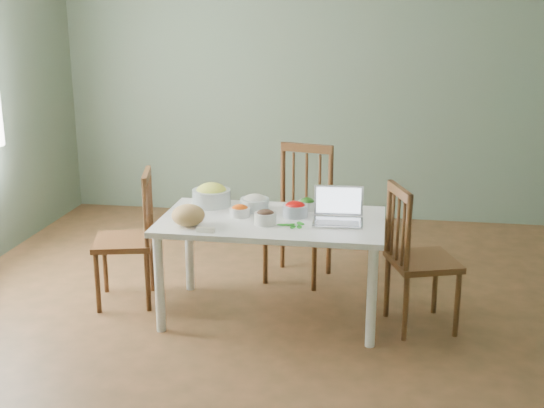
% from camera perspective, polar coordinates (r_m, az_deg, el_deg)
% --- Properties ---
extents(floor, '(5.00, 5.00, 0.00)m').
position_cam_1_polar(floor, '(4.71, 0.83, -9.59)').
color(floor, '#47341E').
rests_on(floor, ground).
extents(wall_back, '(5.00, 0.00, 2.70)m').
position_cam_1_polar(wall_back, '(6.77, 4.04, 10.13)').
color(wall_back, '#5C6956').
rests_on(wall_back, ground).
extents(wall_front, '(5.00, 0.00, 2.70)m').
position_cam_1_polar(wall_front, '(1.93, -9.97, -4.83)').
color(wall_front, '#5C6956').
rests_on(wall_front, ground).
extents(dining_table, '(1.45, 0.81, 0.68)m').
position_cam_1_polar(dining_table, '(4.69, -0.00, -5.17)').
color(dining_table, white).
rests_on(dining_table, floor).
extents(chair_far, '(0.53, 0.51, 1.01)m').
position_cam_1_polar(chair_far, '(5.27, 2.09, -0.89)').
color(chair_far, '#4B2C13').
rests_on(chair_far, floor).
extents(chair_left, '(0.48, 0.50, 0.93)m').
position_cam_1_polar(chair_left, '(4.97, -11.90, -2.72)').
color(chair_left, '#4B2C13').
rests_on(chair_left, floor).
extents(chair_right, '(0.51, 0.52, 0.94)m').
position_cam_1_polar(chair_right, '(4.59, 12.11, -4.26)').
color(chair_right, '#4B2C13').
rests_on(chair_right, floor).
extents(bread_boule, '(0.27, 0.27, 0.14)m').
position_cam_1_polar(bread_boule, '(4.45, -6.78, -0.90)').
color(bread_boule, tan).
rests_on(bread_boule, dining_table).
extents(butter_stick, '(0.11, 0.04, 0.03)m').
position_cam_1_polar(butter_stick, '(4.33, -5.38, -2.10)').
color(butter_stick, white).
rests_on(butter_stick, dining_table).
extents(bowl_squash, '(0.30, 0.30, 0.15)m').
position_cam_1_polar(bowl_squash, '(4.88, -4.91, 0.74)').
color(bowl_squash, '#E4EC49').
rests_on(bowl_squash, dining_table).
extents(bowl_carrot, '(0.15, 0.15, 0.08)m').
position_cam_1_polar(bowl_carrot, '(4.63, -2.61, -0.54)').
color(bowl_carrot, '#EE5906').
rests_on(bowl_carrot, dining_table).
extents(bowl_onion, '(0.22, 0.22, 0.11)m').
position_cam_1_polar(bowl_onion, '(4.76, -1.40, 0.12)').
color(bowl_onion, beige).
rests_on(bowl_onion, dining_table).
extents(bowl_mushroom, '(0.18, 0.18, 0.09)m').
position_cam_1_polar(bowl_mushroom, '(4.46, -0.55, -1.06)').
color(bowl_mushroom, black).
rests_on(bowl_mushroom, dining_table).
extents(bowl_redpep, '(0.18, 0.18, 0.10)m').
position_cam_1_polar(bowl_redpep, '(4.63, 1.88, -0.41)').
color(bowl_redpep, red).
rests_on(bowl_redpep, dining_table).
extents(bowl_broccoli, '(0.15, 0.15, 0.08)m').
position_cam_1_polar(bowl_broccoli, '(4.78, 2.86, 0.01)').
color(bowl_broccoli, '#0C3B0C').
rests_on(bowl_broccoli, dining_table).
extents(flatbread, '(0.20, 0.20, 0.02)m').
position_cam_1_polar(flatbread, '(4.83, 4.73, -0.24)').
color(flatbread, tan).
rests_on(flatbread, dining_table).
extents(basil_bunch, '(0.19, 0.19, 0.02)m').
position_cam_1_polar(basil_bunch, '(4.44, 1.50, -1.61)').
color(basil_bunch, '#11701B').
rests_on(basil_bunch, dining_table).
extents(laptop, '(0.33, 0.27, 0.22)m').
position_cam_1_polar(laptop, '(4.47, 5.35, -0.22)').
color(laptop, silver).
rests_on(laptop, dining_table).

